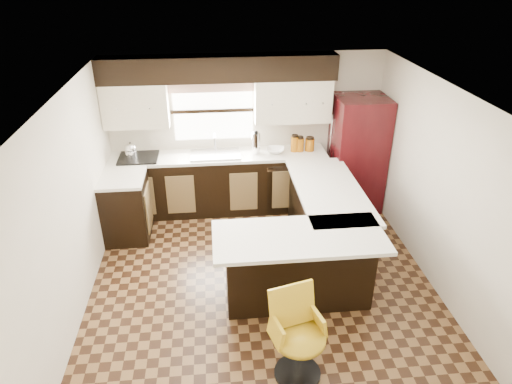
{
  "coord_description": "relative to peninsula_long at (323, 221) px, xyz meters",
  "views": [
    {
      "loc": [
        -0.54,
        -4.54,
        3.67
      ],
      "look_at": [
        -0.03,
        0.45,
        1.04
      ],
      "focal_mm": 32.0,
      "sensor_mm": 36.0,
      "label": 1
    }
  ],
  "objects": [
    {
      "name": "floor",
      "position": [
        -0.9,
        -0.62,
        -0.45
      ],
      "size": [
        4.4,
        4.4,
        0.0
      ],
      "primitive_type": "plane",
      "color": "#49301A",
      "rests_on": "ground"
    },
    {
      "name": "ceiling",
      "position": [
        -0.9,
        -0.62,
        1.95
      ],
      "size": [
        4.4,
        4.4,
        0.0
      ],
      "primitive_type": "plane",
      "rotation": [
        3.14,
        0.0,
        0.0
      ],
      "color": "silver",
      "rests_on": "wall_back"
    },
    {
      "name": "wall_back",
      "position": [
        -0.9,
        1.58,
        0.75
      ],
      "size": [
        4.4,
        0.0,
        4.4
      ],
      "primitive_type": "plane",
      "rotation": [
        1.57,
        0.0,
        0.0
      ],
      "color": "beige",
      "rests_on": "floor"
    },
    {
      "name": "wall_front",
      "position": [
        -0.9,
        -2.83,
        0.75
      ],
      "size": [
        4.4,
        0.0,
        4.4
      ],
      "primitive_type": "plane",
      "rotation": [
        -1.57,
        0.0,
        0.0
      ],
      "color": "beige",
      "rests_on": "floor"
    },
    {
      "name": "wall_left",
      "position": [
        -3.0,
        -0.62,
        0.75
      ],
      "size": [
        0.0,
        4.4,
        4.4
      ],
      "primitive_type": "plane",
      "rotation": [
        1.57,
        0.0,
        1.57
      ],
      "color": "beige",
      "rests_on": "floor"
    },
    {
      "name": "wall_right",
      "position": [
        1.2,
        -0.62,
        0.75
      ],
      "size": [
        0.0,
        4.4,
        4.4
      ],
      "primitive_type": "plane",
      "rotation": [
        1.57,
        0.0,
        -1.57
      ],
      "color": "beige",
      "rests_on": "floor"
    },
    {
      "name": "base_cab_back",
      "position": [
        -1.35,
        1.28,
        0.0
      ],
      "size": [
        3.3,
        0.6,
        0.9
      ],
      "primitive_type": "cube",
      "color": "black",
      "rests_on": "floor"
    },
    {
      "name": "base_cab_left",
      "position": [
        -2.7,
        0.62,
        0.0
      ],
      "size": [
        0.6,
        0.7,
        0.9
      ],
      "primitive_type": "cube",
      "color": "black",
      "rests_on": "floor"
    },
    {
      "name": "counter_back",
      "position": [
        -1.35,
        1.28,
        0.47
      ],
      "size": [
        3.3,
        0.6,
        0.04
      ],
      "primitive_type": "cube",
      "color": "silver",
      "rests_on": "base_cab_back"
    },
    {
      "name": "counter_left",
      "position": [
        -2.7,
        0.62,
        0.47
      ],
      "size": [
        0.6,
        0.7,
        0.04
      ],
      "primitive_type": "cube",
      "color": "silver",
      "rests_on": "base_cab_left"
    },
    {
      "name": "soffit",
      "position": [
        -1.3,
        1.4,
        1.77
      ],
      "size": [
        3.4,
        0.35,
        0.36
      ],
      "primitive_type": "cube",
      "color": "black",
      "rests_on": "wall_back"
    },
    {
      "name": "upper_cab_left",
      "position": [
        -2.52,
        1.4,
        1.27
      ],
      "size": [
        0.94,
        0.35,
        0.64
      ],
      "primitive_type": "cube",
      "color": "beige",
      "rests_on": "wall_back"
    },
    {
      "name": "upper_cab_right",
      "position": [
        -0.22,
        1.4,
        1.27
      ],
      "size": [
        1.14,
        0.35,
        0.64
      ],
      "primitive_type": "cube",
      "color": "beige",
      "rests_on": "wall_back"
    },
    {
      "name": "window_pane",
      "position": [
        -1.4,
        1.56,
        1.1
      ],
      "size": [
        1.2,
        0.02,
        0.9
      ],
      "primitive_type": "cube",
      "color": "white",
      "rests_on": "wall_back"
    },
    {
      "name": "valance",
      "position": [
        -1.4,
        1.52,
        1.49
      ],
      "size": [
        1.3,
        0.06,
        0.18
      ],
      "primitive_type": "cube",
      "color": "#D19B93",
      "rests_on": "wall_back"
    },
    {
      "name": "sink",
      "position": [
        -1.4,
        1.25,
        0.51
      ],
      "size": [
        0.75,
        0.45,
        0.03
      ],
      "primitive_type": "cube",
      "color": "#B2B2B7",
      "rests_on": "counter_back"
    },
    {
      "name": "dishwasher",
      "position": [
        -0.35,
        0.99,
        -0.02
      ],
      "size": [
        0.58,
        0.03,
        0.78
      ],
      "primitive_type": "cube",
      "color": "black",
      "rests_on": "floor"
    },
    {
      "name": "cooktop",
      "position": [
        -2.55,
        1.25,
        0.51
      ],
      "size": [
        0.58,
        0.5,
        0.02
      ],
      "primitive_type": "cube",
      "color": "black",
      "rests_on": "counter_back"
    },
    {
      "name": "peninsula_long",
      "position": [
        0.0,
        0.0,
        0.0
      ],
      "size": [
        0.6,
        1.95,
        0.9
      ],
      "primitive_type": "cube",
      "color": "black",
      "rests_on": "floor"
    },
    {
      "name": "peninsula_return",
      "position": [
        -0.53,
        -0.97,
        0.0
      ],
      "size": [
        1.65,
        0.6,
        0.9
      ],
      "primitive_type": "cube",
      "color": "black",
      "rests_on": "floor"
    },
    {
      "name": "counter_pen_long",
      "position": [
        0.05,
        0.0,
        0.47
      ],
      "size": [
        0.84,
        1.95,
        0.04
      ],
      "primitive_type": "cube",
      "color": "silver",
      "rests_on": "peninsula_long"
    },
    {
      "name": "counter_pen_return",
      "position": [
        -0.55,
        -1.06,
        0.47
      ],
      "size": [
        1.89,
        0.84,
        0.04
      ],
      "primitive_type": "cube",
      "color": "silver",
      "rests_on": "peninsula_return"
    },
    {
      "name": "refrigerator",
      "position": [
        0.8,
        1.2,
        0.45
      ],
      "size": [
        0.77,
        0.74,
        1.8
      ],
      "primitive_type": "cube",
      "color": "#37090C",
      "rests_on": "floor"
    },
    {
      "name": "bar_chair",
      "position": [
        -0.72,
        -2.08,
        0.02
      ],
      "size": [
        0.61,
        0.61,
        0.93
      ],
      "primitive_type": null,
      "rotation": [
        0.0,
        0.0,
        0.26
      ],
      "color": "gold",
      "rests_on": "floor"
    },
    {
      "name": "kettle",
      "position": [
        -2.64,
        1.26,
        0.64
      ],
      "size": [
        0.18,
        0.18,
        0.24
      ],
      "primitive_type": null,
      "color": "silver",
      "rests_on": "cooktop"
    },
    {
      "name": "percolator",
      "position": [
        -0.78,
        1.28,
        0.66
      ],
      "size": [
        0.14,
        0.14,
        0.33
      ],
      "primitive_type": "cylinder",
      "color": "silver",
      "rests_on": "counter_back"
    },
    {
      "name": "mixing_bowl",
      "position": [
        -0.48,
        1.28,
        0.53
      ],
      "size": [
        0.33,
        0.33,
        0.07
      ],
      "primitive_type": "imported",
      "rotation": [
        0.0,
        0.0,
        -0.21
      ],
      "color": "white",
      "rests_on": "counter_back"
    },
    {
      "name": "canister_large",
      "position": [
        -0.18,
        1.3,
        0.61
      ],
      "size": [
        0.12,
        0.12,
        0.24
      ],
      "primitive_type": "cylinder",
      "color": "#945007",
      "rests_on": "counter_back"
    },
    {
      "name": "canister_med",
      "position": [
        -0.1,
        1.3,
        0.6
      ],
      "size": [
        0.13,
        0.13,
        0.21
      ],
      "primitive_type": "cylinder",
      "color": "#945007",
      "rests_on": "counter_back"
    },
    {
      "name": "canister_small",
      "position": [
        0.06,
        1.3,
        0.59
      ],
      "size": [
        0.14,
        0.14,
        0.19
      ],
      "primitive_type": "cylinder",
      "color": "#945007",
      "rests_on": "counter_back"
    }
  ]
}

